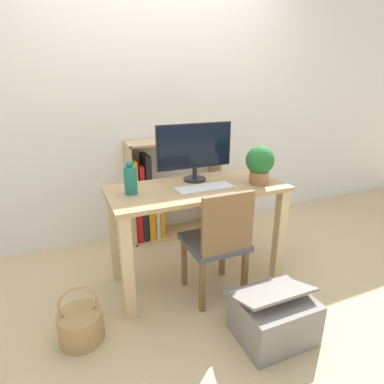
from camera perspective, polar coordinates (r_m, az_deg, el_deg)
The scene contains 11 objects.
ground_plane at distance 2.64m, azimuth 0.88°, elevation -14.78°, with size 10.00×10.00×0.00m, color #CCB284.
wall_back at distance 3.10m, azimuth -6.60°, elevation 15.94°, with size 8.00×0.05×2.60m.
desk at distance 2.36m, azimuth 0.96°, elevation -2.78°, with size 1.28×0.58×0.76m.
monitor at distance 2.38m, azimuth 0.48°, elevation 7.81°, with size 0.59×0.17×0.43m.
keyboard at distance 2.24m, azimuth 2.22°, elevation 0.70°, with size 0.40×0.15×0.02m.
vase at distance 2.16m, azimuth -10.88°, elevation 2.24°, with size 0.09×0.09×0.23m.
potted_plant at distance 2.37m, azimuth 11.95°, elevation 5.03°, with size 0.21×0.21×0.28m.
chair at distance 2.21m, azimuth 4.68°, elevation -8.62°, with size 0.40×0.40×0.83m.
bookshelf at distance 3.11m, azimuth -6.04°, elevation -1.07°, with size 0.89×0.28×0.95m.
basket at distance 2.17m, azimuth -19.16°, elevation -21.40°, with size 0.26×0.26×0.37m.
storage_box at distance 2.12m, azimuth 14.34°, elevation -20.66°, with size 0.45×0.42×0.35m.
Camera 1 is at (-0.89, -1.99, 1.50)m, focal length 30.00 mm.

